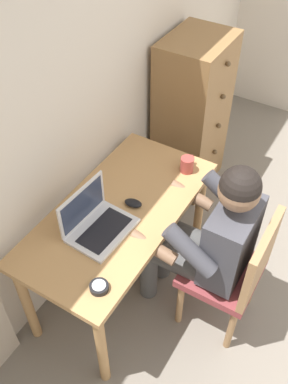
% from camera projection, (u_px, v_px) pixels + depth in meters
% --- Properties ---
extents(wall_back, '(4.80, 0.05, 2.50)m').
position_uv_depth(wall_back, '(92.00, 75.00, 2.32)').
color(wall_back, beige).
rests_on(wall_back, ground_plane).
extents(desk, '(1.24, 0.62, 0.71)m').
position_uv_depth(desk, '(120.00, 222.00, 2.42)').
color(desk, tan).
rests_on(desk, ground_plane).
extents(dresser, '(0.52, 0.44, 1.21)m').
position_uv_depth(dresser, '(192.00, 117.00, 3.16)').
color(dresser, olive).
rests_on(dresser, ground_plane).
extents(chair, '(0.42, 0.40, 0.86)m').
position_uv_depth(chair, '(235.00, 271.00, 2.34)').
color(chair, brown).
rests_on(chair, ground_plane).
extents(person_seated, '(0.53, 0.59, 1.18)m').
position_uv_depth(person_seated, '(208.00, 236.00, 2.28)').
color(person_seated, '#4C4C4C').
rests_on(person_seated, ground_plane).
extents(laptop, '(0.35, 0.27, 0.24)m').
position_uv_depth(laptop, '(96.00, 222.00, 2.22)').
color(laptop, silver).
rests_on(laptop, desk).
extents(computer_mouse, '(0.07, 0.11, 0.03)m').
position_uv_depth(computer_mouse, '(133.00, 203.00, 2.36)').
color(computer_mouse, black).
rests_on(computer_mouse, desk).
extents(desk_clock, '(0.09, 0.09, 0.03)m').
position_uv_depth(desk_clock, '(99.00, 287.00, 1.98)').
color(desk_clock, black).
rests_on(desk_clock, desk).
extents(coffee_mug, '(0.12, 0.08, 0.09)m').
position_uv_depth(coffee_mug, '(187.00, 164.00, 2.54)').
color(coffee_mug, '#9E3D38').
rests_on(coffee_mug, desk).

